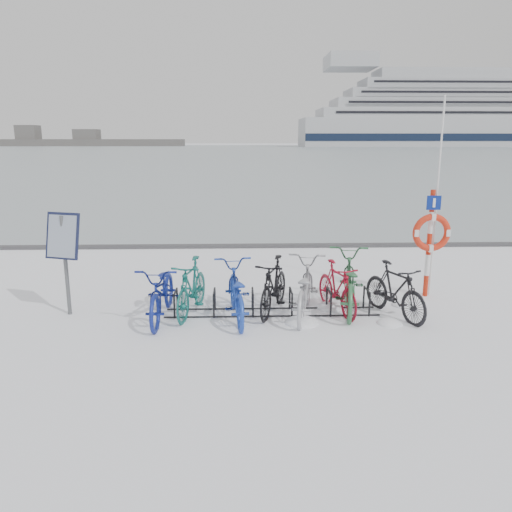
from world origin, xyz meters
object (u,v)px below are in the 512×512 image
(info_board, at_px, (63,242))
(lifebuoy_station, at_px, (431,233))
(cruise_ferry, at_px, (460,117))
(bike_rack, at_px, (272,304))

(info_board, bearing_deg, lifebuoy_station, 25.07)
(info_board, bearing_deg, cruise_ferry, 83.30)
(bike_rack, relative_size, lifebuoy_station, 0.99)
(bike_rack, xyz_separation_m, lifebuoy_station, (3.30, 0.91, 1.18))
(lifebuoy_station, relative_size, cruise_ferry, 0.03)
(info_board, relative_size, cruise_ferry, 0.01)
(info_board, height_order, lifebuoy_station, lifebuoy_station)
(bike_rack, xyz_separation_m, cruise_ferry, (102.32, 229.66, 13.25))
(lifebuoy_station, distance_m, cruise_ferry, 249.56)
(info_board, xyz_separation_m, lifebuoy_station, (7.10, 0.87, -0.03))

